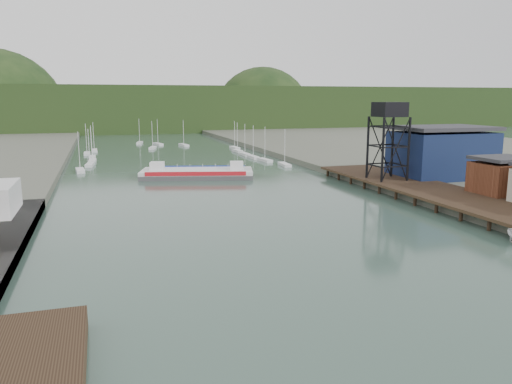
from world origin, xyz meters
TOP-DOWN VIEW (x-y plane):
  - ground at (0.00, 0.00)m, footprint 600.00×600.00m
  - west_stage at (-29.00, 0.00)m, footprint 10.00×18.00m
  - east_pier at (37.00, 45.00)m, footprint 14.00×70.00m
  - lift_tower at (35.00, 58.00)m, footprint 6.50×6.50m
  - blue_shed at (50.00, 60.00)m, footprint 20.50×14.50m
  - marina_sailboats at (0.08, 138.46)m, footprint 57.71×92.65m
  - distant_hills at (-3.98, 301.35)m, footprint 500.00×120.00m
  - chain_ferry at (-0.10, 85.65)m, footprint 28.42×16.97m

SIDE VIEW (x-z plane):
  - ground at x=0.00m, z-range 0.00..0.00m
  - marina_sailboats at x=0.08m, z-range -0.10..0.80m
  - west_stage at x=-29.00m, z-range 0.00..1.80m
  - chain_ferry at x=-0.10m, z-range -0.82..3.01m
  - east_pier at x=37.00m, z-range 0.67..3.12m
  - blue_shed at x=50.00m, z-range 1.41..12.71m
  - distant_hills at x=-3.98m, z-range -29.62..50.38m
  - lift_tower at x=35.00m, z-range 7.65..23.65m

